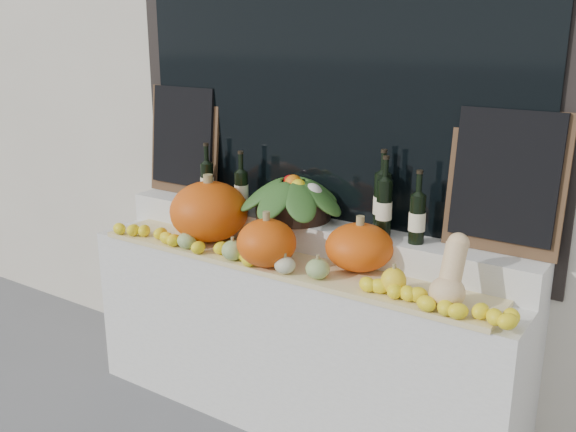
{
  "coord_description": "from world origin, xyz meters",
  "views": [
    {
      "loc": [
        1.63,
        -0.98,
        1.99
      ],
      "look_at": [
        0.0,
        1.45,
        1.12
      ],
      "focal_mm": 40.0,
      "sensor_mm": 36.0,
      "label": 1
    }
  ],
  "objects_px": {
    "pumpkin_right": "(359,247)",
    "butternut_squash": "(451,277)",
    "produce_bowl": "(293,197)",
    "wine_bottle_tall": "(382,202)",
    "pumpkin_left": "(209,211)"
  },
  "relations": [
    {
      "from": "butternut_squash",
      "to": "pumpkin_left",
      "type": "bearing_deg",
      "value": 175.85
    },
    {
      "from": "pumpkin_right",
      "to": "pumpkin_left",
      "type": "bearing_deg",
      "value": -176.15
    },
    {
      "from": "butternut_squash",
      "to": "wine_bottle_tall",
      "type": "relative_size",
      "value": 0.72
    },
    {
      "from": "produce_bowl",
      "to": "pumpkin_right",
      "type": "bearing_deg",
      "value": -17.68
    },
    {
      "from": "pumpkin_left",
      "to": "butternut_squash",
      "type": "bearing_deg",
      "value": -4.15
    },
    {
      "from": "wine_bottle_tall",
      "to": "butternut_squash",
      "type": "bearing_deg",
      "value": -35.8
    },
    {
      "from": "butternut_squash",
      "to": "produce_bowl",
      "type": "distance_m",
      "value": 1.0
    },
    {
      "from": "pumpkin_right",
      "to": "butternut_squash",
      "type": "height_order",
      "value": "butternut_squash"
    },
    {
      "from": "wine_bottle_tall",
      "to": "produce_bowl",
      "type": "bearing_deg",
      "value": -175.23
    },
    {
      "from": "pumpkin_left",
      "to": "butternut_squash",
      "type": "height_order",
      "value": "pumpkin_left"
    },
    {
      "from": "pumpkin_right",
      "to": "produce_bowl",
      "type": "distance_m",
      "value": 0.5
    },
    {
      "from": "pumpkin_left",
      "to": "produce_bowl",
      "type": "distance_m",
      "value": 0.45
    },
    {
      "from": "butternut_squash",
      "to": "produce_bowl",
      "type": "relative_size",
      "value": 0.49
    },
    {
      "from": "pumpkin_left",
      "to": "wine_bottle_tall",
      "type": "bearing_deg",
      "value": 15.69
    },
    {
      "from": "pumpkin_left",
      "to": "pumpkin_right",
      "type": "distance_m",
      "value": 0.85
    }
  ]
}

